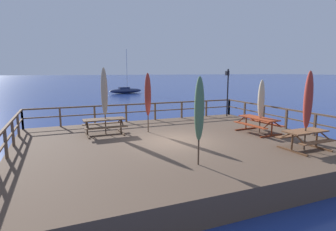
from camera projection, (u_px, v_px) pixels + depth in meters
ground_plane at (175, 159)px, 12.14m from camera, size 600.00×600.00×0.00m
wooden_deck at (175, 149)px, 12.07m from camera, size 13.33×10.71×0.85m
railing_waterside_far at (141, 109)px, 16.63m from camera, size 13.13×0.10×1.09m
railing_side_left at (5, 138)px, 9.43m from camera, size 0.10×10.51×1.09m
railing_side_right at (287, 115)px, 14.33m from camera, size 0.10×10.51×1.09m
picnic_table_back_right at (305, 136)px, 10.50m from camera, size 1.77×1.46×0.78m
picnic_table_front_right at (104, 123)px, 13.08m from camera, size 2.00×1.42×0.78m
picnic_table_back_left at (258, 122)px, 13.42m from camera, size 1.55×2.18×0.78m
patio_umbrella_short_back at (308, 100)px, 10.21m from camera, size 0.32×0.32×3.07m
patio_umbrella_short_front at (104, 92)px, 12.93m from camera, size 0.32×0.32×3.24m
patio_umbrella_tall_mid_right at (261, 99)px, 13.19m from camera, size 0.32×0.32×2.65m
patio_umbrella_tall_back_left at (199, 109)px, 8.58m from camera, size 0.32×0.32×2.89m
patio_umbrella_tall_mid_left at (148, 95)px, 13.34m from camera, size 0.32×0.32×2.97m
lamp_post_hooked at (227, 85)px, 17.97m from camera, size 0.51×0.56×3.20m
sailboat_distant at (126, 90)px, 48.26m from camera, size 6.16×2.41×7.72m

